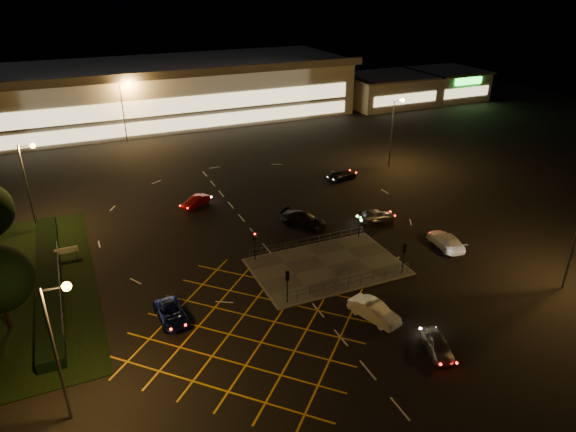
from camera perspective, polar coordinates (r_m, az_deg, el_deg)
name	(u,v)px	position (r m, az deg, el deg)	size (l,w,h in m)	color
ground	(300,262)	(51.48, 1.32, -5.12)	(180.00, 180.00, 0.00)	black
pedestrian_island	(327,267)	(50.70, 4.34, -5.64)	(14.00, 9.00, 0.12)	#4C4944
hedge	(48,278)	(52.88, -25.09, -6.27)	(2.00, 26.00, 1.00)	black
supermarket	(166,91)	(105.84, -13.40, 13.41)	(72.00, 26.50, 10.50)	beige
retail_unit_a	(387,89)	(116.59, 10.91, 13.64)	(18.80, 14.80, 6.35)	beige
retail_unit_b	(446,84)	(126.19, 17.13, 13.88)	(14.80, 14.80, 6.35)	beige
streetlight_sw	(59,335)	(34.33, -24.08, -11.98)	(1.78, 0.56, 10.03)	slate
streetlight_nw	(29,176)	(61.45, -26.81, 4.03)	(1.78, 0.56, 10.03)	slate
streetlight_ne	(395,123)	(76.66, 11.81, 10.09)	(1.78, 0.56, 10.03)	slate
streetlight_far_left	(125,104)	(90.71, -17.68, 11.79)	(1.78, 0.56, 10.03)	slate
streetlight_far_right	(333,83)	(104.58, 5.00, 14.54)	(1.78, 0.56, 10.03)	slate
signal_sw	(287,280)	(44.17, -0.08, -7.16)	(0.28, 0.30, 3.15)	black
signal_se	(404,252)	(49.55, 12.76, -3.96)	(0.28, 0.30, 3.15)	black
signal_nw	(255,240)	(50.59, -3.73, -2.68)	(0.28, 0.30, 3.15)	black
signal_ne	(360,219)	(55.34, 7.99, -0.30)	(0.28, 0.30, 3.15)	black
car_near_silver	(438,345)	(41.59, 16.31, -13.60)	(1.58, 3.93, 1.34)	silver
car_queue_white	(374,311)	(43.85, 9.55, -10.37)	(1.62, 4.65, 1.53)	silver
car_left_blue	(171,314)	(44.26, -12.85, -10.52)	(2.12, 4.61, 1.28)	#0D154F
car_far_dkgrey	(304,220)	(58.24, 1.77, -0.41)	(2.20, 5.40, 1.57)	black
car_right_silver	(376,215)	(60.24, 9.76, 0.06)	(1.72, 4.27, 1.46)	#9FA2A6
car_circ_red	(196,202)	(64.21, -10.18, 1.60)	(1.37, 3.92, 1.29)	#970B0D
car_east_grey	(342,175)	(72.11, 6.03, 4.54)	(2.06, 4.46, 1.24)	black
car_approach_white	(446,240)	(56.33, 17.13, -2.61)	(2.09, 5.15, 1.50)	white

